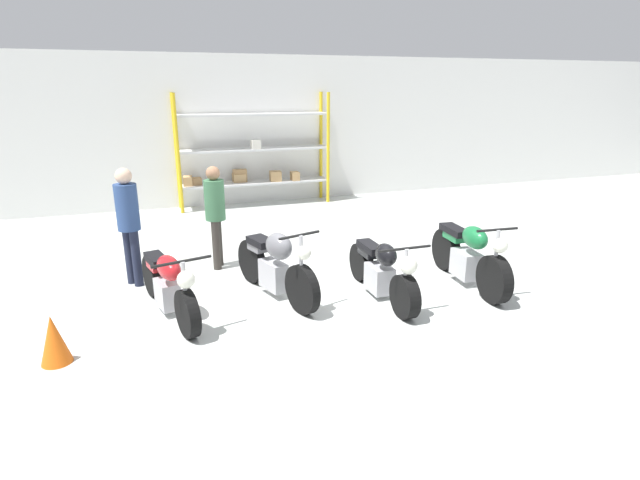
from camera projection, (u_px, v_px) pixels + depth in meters
ground_plane at (329, 294)px, 7.14m from camera, size 30.00×30.00×0.00m
back_wall at (242, 131)px, 12.30m from camera, size 30.00×0.08×3.60m
shelving_rack at (252, 155)px, 12.18m from camera, size 3.72×0.63×2.72m
motorcycle_red at (168, 284)px, 6.39m from camera, size 0.83×2.02×0.95m
motorcycle_grey at (275, 265)px, 6.94m from camera, size 0.83×1.97×1.07m
motorcycle_black at (382, 271)px, 6.93m from camera, size 0.70×1.97×0.93m
motorcycle_green at (469, 256)px, 7.38m from camera, size 0.61×2.04×1.04m
person_browsing at (215, 209)px, 7.93m from camera, size 0.40×0.40×1.67m
person_near_rack at (128, 217)px, 7.21m from camera, size 0.44×0.44×1.76m
traffic_cone at (54, 339)px, 5.30m from camera, size 0.32×0.32×0.55m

